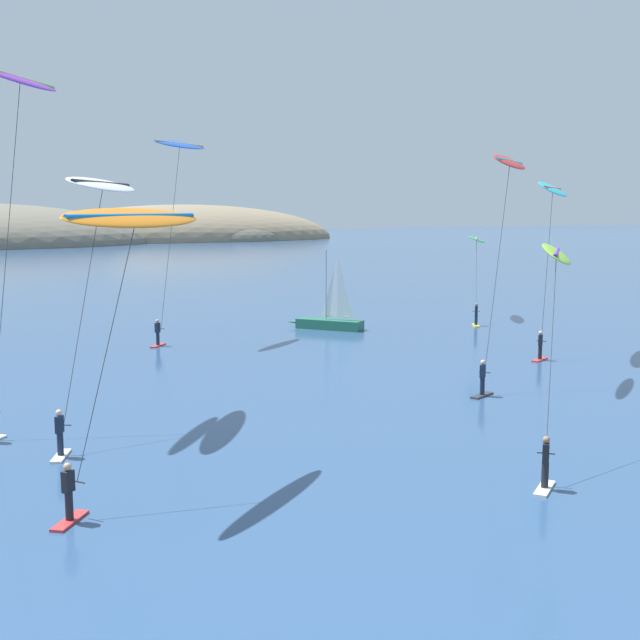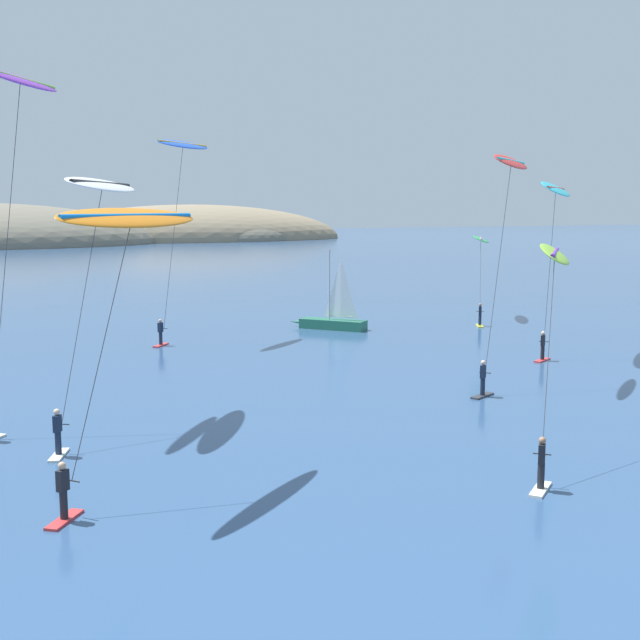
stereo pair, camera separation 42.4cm
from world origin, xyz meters
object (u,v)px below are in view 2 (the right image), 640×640
(kitesurfer_purple, at_px, (17,112))
(kitesurfer_blue, at_px, (181,162))
(sailboat_near, at_px, (329,320))
(kitesurfer_orange, at_px, (126,238))
(kitesurfer_lime, at_px, (554,271))
(kitesurfer_cyan, at_px, (555,199))
(kitesurfer_green, at_px, (481,246))
(kitesurfer_white, at_px, (100,198))
(kitesurfer_red, at_px, (509,182))

(kitesurfer_purple, distance_m, kitesurfer_blue, 20.41)
(sailboat_near, bearing_deg, kitesurfer_orange, -125.81)
(kitesurfer_lime, height_order, kitesurfer_cyan, kitesurfer_cyan)
(kitesurfer_orange, height_order, kitesurfer_lime, kitesurfer_orange)
(kitesurfer_lime, bearing_deg, kitesurfer_purple, 144.01)
(kitesurfer_orange, bearing_deg, kitesurfer_green, 39.80)
(sailboat_near, bearing_deg, kitesurfer_blue, -177.67)
(sailboat_near, height_order, kitesurfer_lime, kitesurfer_lime)
(kitesurfer_white, height_order, kitesurfer_cyan, kitesurfer_cyan)
(sailboat_near, height_order, kitesurfer_cyan, kitesurfer_cyan)
(kitesurfer_cyan, height_order, kitesurfer_green, kitesurfer_cyan)
(kitesurfer_lime, bearing_deg, kitesurfer_orange, 171.14)
(kitesurfer_cyan, height_order, kitesurfer_blue, kitesurfer_blue)
(sailboat_near, bearing_deg, kitesurfer_red, -89.34)
(kitesurfer_white, xyz_separation_m, kitesurfer_purple, (-2.79, 1.45, 3.33))
(kitesurfer_lime, distance_m, kitesurfer_green, 34.86)
(kitesurfer_orange, xyz_separation_m, kitesurfer_cyan, (27.18, 12.59, 1.40))
(kitesurfer_green, bearing_deg, sailboat_near, -179.84)
(kitesurfer_orange, height_order, kitesurfer_green, kitesurfer_orange)
(kitesurfer_blue, bearing_deg, kitesurfer_orange, -108.42)
(kitesurfer_cyan, bearing_deg, kitesurfer_orange, -155.15)
(kitesurfer_orange, bearing_deg, kitesurfer_red, 20.80)
(kitesurfer_orange, height_order, kitesurfer_purple, kitesurfer_purple)
(kitesurfer_purple, bearing_deg, kitesurfer_white, -27.41)
(kitesurfer_red, bearing_deg, kitesurfer_white, 177.82)
(kitesurfer_purple, relative_size, kitesurfer_green, 1.98)
(kitesurfer_red, xyz_separation_m, kitesurfer_green, (12.88, 19.77, -4.18))
(kitesurfer_cyan, bearing_deg, kitesurfer_white, -170.83)
(sailboat_near, distance_m, kitesurfer_white, 28.17)
(kitesurfer_lime, relative_size, kitesurfer_purple, 0.53)
(kitesurfer_orange, height_order, kitesurfer_blue, kitesurfer_blue)
(kitesurfer_lime, xyz_separation_m, kitesurfer_purple, (-16.51, 11.99, 5.91))
(sailboat_near, bearing_deg, kitesurfer_cyan, -63.07)
(sailboat_near, relative_size, kitesurfer_green, 0.81)
(kitesurfer_purple, height_order, kitesurfer_blue, kitesurfer_purple)
(kitesurfer_white, bearing_deg, kitesurfer_lime, -37.54)
(kitesurfer_blue, bearing_deg, kitesurfer_green, 1.14)
(kitesurfer_cyan, distance_m, kitesurfer_red, 8.85)
(kitesurfer_purple, bearing_deg, kitesurfer_lime, -35.99)
(kitesurfer_green, distance_m, kitesurfer_blue, 24.58)
(kitesurfer_red, distance_m, kitesurfer_purple, 22.30)
(sailboat_near, distance_m, kitesurfer_purple, 30.36)
(kitesurfer_red, distance_m, kitesurfer_green, 23.97)
(kitesurfer_orange, xyz_separation_m, kitesurfer_green, (32.81, 27.34, -2.03))
(sailboat_near, height_order, kitesurfer_orange, kitesurfer_orange)
(kitesurfer_blue, bearing_deg, kitesurfer_cyan, -38.08)
(kitesurfer_lime, distance_m, kitesurfer_red, 11.79)
(kitesurfer_cyan, bearing_deg, kitesurfer_purple, -174.48)
(sailboat_near, distance_m, kitesurfer_red, 21.80)
(kitesurfer_white, relative_size, kitesurfer_cyan, 0.97)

